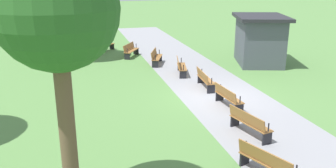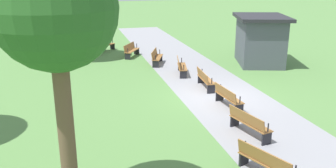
# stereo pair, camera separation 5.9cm
# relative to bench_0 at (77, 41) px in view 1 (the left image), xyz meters

# --- Properties ---
(ground_plane) EXTENTS (120.00, 120.00, 0.00)m
(ground_plane) POSITION_rel_bench_0_xyz_m (13.38, 5.90, -0.47)
(ground_plane) COLOR #5B8C47
(path_paving) EXTENTS (44.69, 4.06, 0.01)m
(path_paving) POSITION_rel_bench_0_xyz_m (13.38, 6.18, -0.47)
(path_paving) COLOR #939399
(path_paving) RESTS_ON ground
(bench_0) EXTENTS (1.57, 1.65, 0.89)m
(bench_0) POSITION_rel_bench_0_xyz_m (0.00, 0.00, 0.00)
(bench_0) COLOR #996633
(bench_0) RESTS_ON ground
(bench_1) EXTENTS (1.71, 1.50, 0.89)m
(bench_1) POSITION_rel_bench_0_xyz_m (2.00, 1.85, 0.00)
(bench_1) COLOR #996633
(bench_1) RESTS_ON ground
(bench_2) EXTENTS (1.80, 1.32, 0.89)m
(bench_2) POSITION_rel_bench_0_xyz_m (4.25, 3.39, 0.00)
(bench_2) COLOR #996633
(bench_2) RESTS_ON ground
(bench_3) EXTENTS (1.86, 1.10, 0.89)m
(bench_3) POSITION_rel_bench_0_xyz_m (6.71, 4.57, 0.00)
(bench_3) COLOR #996633
(bench_3) RESTS_ON ground
(bench_4) EXTENTS (1.87, 0.87, 0.89)m
(bench_4) POSITION_rel_bench_0_xyz_m (9.32, 5.37, 0.00)
(bench_4) COLOR #996633
(bench_4) RESTS_ON ground
(bench_5) EXTENTS (1.84, 0.61, 0.89)m
(bench_5) POSITION_rel_bench_0_xyz_m (12.02, 5.78, 0.00)
(bench_5) COLOR #996633
(bench_5) RESTS_ON ground
(bench_6) EXTENTS (1.84, 0.61, 0.89)m
(bench_6) POSITION_rel_bench_0_xyz_m (14.75, 5.78, 0.00)
(bench_6) COLOR #996633
(bench_6) RESTS_ON ground
(bench_7) EXTENTS (1.87, 0.87, 0.89)m
(bench_7) POSITION_rel_bench_0_xyz_m (17.45, 5.37, 0.00)
(bench_7) COLOR #996633
(bench_7) RESTS_ON ground
(bench_8) EXTENTS (1.86, 1.10, 0.89)m
(bench_8) POSITION_rel_bench_0_xyz_m (20.06, 4.57, 0.00)
(bench_8) COLOR #996633
(bench_8) RESTS_ON ground
(tree_0) EXTENTS (2.59, 2.59, 6.04)m
(tree_0) POSITION_rel_bench_0_xyz_m (20.15, -0.57, 4.19)
(tree_0) COLOR brown
(tree_0) RESTS_ON ground
(tree_1) EXTENTS (3.87, 3.87, 5.40)m
(tree_1) POSITION_rel_bench_0_xyz_m (3.73, -0.25, 2.98)
(tree_1) COLOR #4C3828
(tree_1) RESTS_ON ground
(kiosk) EXTENTS (4.61, 3.95, 2.97)m
(kiosk) POSITION_rel_bench_0_xyz_m (8.11, 10.80, 1.05)
(kiosk) COLOR #4C515B
(kiosk) RESTS_ON ground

